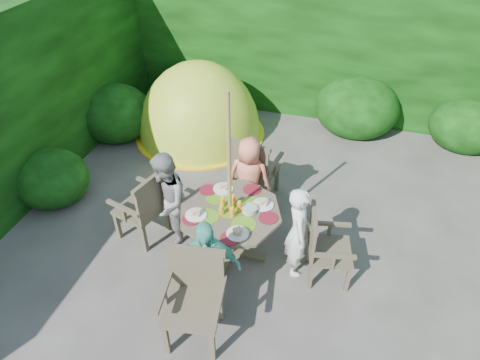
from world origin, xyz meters
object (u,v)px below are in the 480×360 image
(child_back, at_px, (249,178))
(child_front, at_px, (206,268))
(garden_chair_front, at_px, (194,296))
(garden_chair_back, at_px, (254,169))
(parasol_pole, at_px, (229,184))
(garden_chair_left, at_px, (145,206))
(child_right, at_px, (298,232))
(dome_tent, at_px, (200,134))
(garden_chair_right, at_px, (324,246))
(patio_table, at_px, (230,218))
(child_left, at_px, (166,201))

(child_back, xyz_separation_m, child_front, (-0.01, -1.60, 0.03))
(garden_chair_front, height_order, child_back, child_back)
(garden_chair_back, bearing_deg, child_back, 100.98)
(garden_chair_front, bearing_deg, parasol_pole, 80.85)
(garden_chair_left, height_order, garden_chair_front, garden_chair_front)
(parasol_pole, xyz_separation_m, child_right, (0.80, -0.00, -0.50))
(dome_tent, bearing_deg, child_back, -59.80)
(garden_chair_left, bearing_deg, parasol_pole, 105.82)
(child_right, height_order, dome_tent, dome_tent)
(garden_chair_right, xyz_separation_m, child_right, (-0.30, 0.02, 0.12))
(patio_table, bearing_deg, child_right, -0.28)
(child_right, relative_size, dome_tent, 0.46)
(parasol_pole, distance_m, child_front, 0.94)
(parasol_pole, height_order, child_right, parasol_pole)
(garden_chair_left, bearing_deg, patio_table, 105.86)
(garden_chair_left, distance_m, dome_tent, 2.60)
(garden_chair_left, height_order, child_back, child_back)
(patio_table, relative_size, child_back, 1.04)
(child_right, bearing_deg, child_left, 74.86)
(child_left, bearing_deg, child_back, 115.64)
(garden_chair_left, xyz_separation_m, child_left, (0.30, 0.02, 0.13))
(patio_table, xyz_separation_m, garden_chair_back, (-0.01, 1.09, -0.07))
(garden_chair_left, height_order, dome_tent, dome_tent)
(child_left, xyz_separation_m, child_front, (0.80, -0.80, -0.03))
(garden_chair_left, bearing_deg, child_back, 141.50)
(child_back, height_order, dome_tent, dome_tent)
(child_left, distance_m, child_front, 1.13)
(garden_chair_back, xyz_separation_m, garden_chair_front, (-0.01, -2.19, 0.00))
(garden_chair_right, height_order, child_front, child_front)
(garden_chair_back, relative_size, child_front, 0.80)
(garden_chair_left, xyz_separation_m, child_back, (1.10, 0.82, 0.08))
(garden_chair_left, bearing_deg, child_left, 108.83)
(garden_chair_back, height_order, garden_chair_front, garden_chair_front)
(garden_chair_front, bearing_deg, garden_chair_back, 81.52)
(child_front, height_order, dome_tent, dome_tent)
(child_front, bearing_deg, garden_chair_right, 16.53)
(garden_chair_left, relative_size, garden_chair_back, 0.97)
(garden_chair_front, distance_m, child_left, 1.35)
(patio_table, bearing_deg, parasol_pole, -167.41)
(child_right, xyz_separation_m, child_front, (-0.80, -0.80, 0.02))
(patio_table, bearing_deg, child_front, -90.51)
(parasol_pole, distance_m, garden_chair_right, 1.27)
(garden_chair_front, xyz_separation_m, dome_tent, (-1.35, 3.61, -0.53))
(garden_chair_left, relative_size, child_left, 0.74)
(child_right, bearing_deg, dome_tent, 25.79)
(parasol_pole, bearing_deg, child_right, -0.21)
(child_left, relative_size, child_back, 1.10)
(patio_table, height_order, garden_chair_back, garden_chair_back)
(garden_chair_back, relative_size, dome_tent, 0.38)
(parasol_pole, xyz_separation_m, garden_chair_front, (-0.02, -1.09, -0.57))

